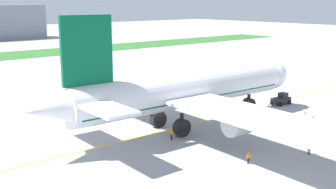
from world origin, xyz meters
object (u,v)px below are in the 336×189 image
at_px(airliner_foreground, 182,91).
at_px(ground_crew_wingwalker_starboard, 309,147).
at_px(ground_crew_wingwalker_port, 249,156).
at_px(traffic_cone_port_wing, 305,113).
at_px(pushback_tug, 281,99).
at_px(ground_crew_marshaller_front, 171,133).
at_px(traffic_cone_near_nose, 313,116).

bearing_deg(airliner_foreground, ground_crew_wingwalker_starboard, -75.17).
height_order(ground_crew_wingwalker_port, traffic_cone_port_wing, ground_crew_wingwalker_port).
bearing_deg(ground_crew_wingwalker_port, pushback_tug, 28.33).
distance_m(airliner_foreground, ground_crew_marshaller_front, 7.88).
distance_m(pushback_tug, ground_crew_wingwalker_port, 33.05).
height_order(ground_crew_wingwalker_port, ground_crew_marshaller_front, ground_crew_marshaller_front).
relative_size(ground_crew_marshaller_front, ground_crew_wingwalker_starboard, 1.01).
relative_size(airliner_foreground, traffic_cone_near_nose, 134.37).
bearing_deg(airliner_foreground, ground_crew_wingwalker_port, -102.26).
bearing_deg(airliner_foreground, traffic_cone_near_nose, -24.63).
xyz_separation_m(ground_crew_wingwalker_starboard, traffic_cone_port_wing, (17.47, 11.68, -0.78)).
bearing_deg(pushback_tug, ground_crew_wingwalker_port, -151.67).
bearing_deg(pushback_tug, ground_crew_marshaller_front, -175.11).
bearing_deg(traffic_cone_port_wing, airliner_foreground, 161.06).
height_order(pushback_tug, ground_crew_marshaller_front, pushback_tug).
distance_m(airliner_foreground, ground_crew_wingwalker_starboard, 20.75).
bearing_deg(ground_crew_marshaller_front, ground_crew_wingwalker_port, -83.64).
distance_m(ground_crew_marshaller_front, ground_crew_wingwalker_starboard, 19.06).
height_order(ground_crew_marshaller_front, traffic_cone_near_nose, ground_crew_marshaller_front).
distance_m(traffic_cone_near_nose, traffic_cone_port_wing, 2.37).
height_order(ground_crew_marshaller_front, traffic_cone_port_wing, ground_crew_marshaller_front).
bearing_deg(airliner_foreground, pushback_tug, -1.60).
bearing_deg(pushback_tug, traffic_cone_port_wing, -112.46).
distance_m(ground_crew_marshaller_front, traffic_cone_near_nose, 27.55).
bearing_deg(ground_crew_wingwalker_port, ground_crew_wingwalker_starboard, -19.24).
distance_m(ground_crew_wingwalker_port, traffic_cone_port_wing, 27.57).
relative_size(ground_crew_marshaller_front, traffic_cone_near_nose, 3.03).
bearing_deg(ground_crew_wingwalker_starboard, ground_crew_marshaller_front, 122.25).
bearing_deg(traffic_cone_port_wing, pushback_tug, 67.54).
height_order(airliner_foreground, traffic_cone_near_nose, airliner_foreground).
xyz_separation_m(ground_crew_wingwalker_port, ground_crew_marshaller_front, (-1.46, 13.08, 0.08)).
bearing_deg(traffic_cone_near_nose, ground_crew_wingwalker_starboard, -150.18).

